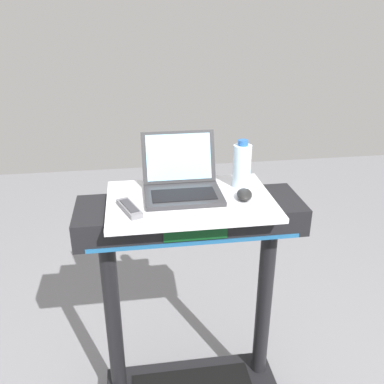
% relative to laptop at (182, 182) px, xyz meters
% --- Properties ---
extents(desk_board, '(0.65, 0.44, 0.02)m').
position_rel_laptop_xyz_m(desk_board, '(0.03, -0.06, -0.06)').
color(desk_board, silver).
rests_on(desk_board, treadmill_base).
extents(laptop, '(0.30, 0.29, 0.22)m').
position_rel_laptop_xyz_m(laptop, '(0.00, 0.00, 0.00)').
color(laptop, '#2D2D30').
rests_on(laptop, desk_board).
extents(computer_mouse, '(0.08, 0.11, 0.03)m').
position_rel_laptop_xyz_m(computer_mouse, '(0.24, -0.09, -0.03)').
color(computer_mouse, black).
rests_on(computer_mouse, desk_board).
extents(water_bottle, '(0.08, 0.08, 0.20)m').
position_rel_laptop_xyz_m(water_bottle, '(0.25, 0.03, 0.05)').
color(water_bottle, silver).
rests_on(water_bottle, desk_board).
extents(tv_remote, '(0.10, 0.17, 0.02)m').
position_rel_laptop_xyz_m(tv_remote, '(-0.21, -0.13, -0.04)').
color(tv_remote, slate).
rests_on(tv_remote, desk_board).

